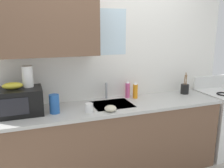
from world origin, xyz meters
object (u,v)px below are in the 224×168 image
at_px(mug_white, 89,108).
at_px(utensil_crock, 185,89).
at_px(paper_towel_roll, 28,77).
at_px(cereal_canister, 54,104).
at_px(small_bowl, 111,108).
at_px(dish_soap_bottle_orange, 135,90).
at_px(dish_soap_bottle_pink, 128,90).
at_px(stove_range, 221,121).
at_px(microwave, 19,101).
at_px(banana_bunch, 12,86).

relative_size(mug_white, utensil_crock, 0.32).
bearing_deg(paper_towel_roll, cereal_canister, -32.01).
bearing_deg(paper_towel_roll, utensil_crock, 0.57).
distance_m(utensil_crock, small_bowl, 1.23).
relative_size(paper_towel_roll, dish_soap_bottle_orange, 1.02).
relative_size(dish_soap_bottle_pink, utensil_crock, 0.76).
height_order(cereal_canister, small_bowl, cereal_canister).
relative_size(mug_white, small_bowl, 0.73).
distance_m(stove_range, microwave, 2.74).
height_order(paper_towel_roll, utensil_crock, paper_towel_roll).
height_order(dish_soap_bottle_pink, small_bowl, dish_soap_bottle_pink).
xyz_separation_m(banana_bunch, small_bowl, (0.96, -0.25, -0.27)).
height_order(dish_soap_bottle_orange, small_bowl, dish_soap_bottle_orange).
bearing_deg(dish_soap_bottle_pink, banana_bunch, -172.99).
relative_size(microwave, paper_towel_roll, 2.09).
relative_size(paper_towel_roll, utensil_crock, 0.74).
distance_m(dish_soap_bottle_orange, small_bowl, 0.59).
bearing_deg(stove_range, paper_towel_roll, 177.85).
xyz_separation_m(microwave, banana_bunch, (-0.05, 0.00, 0.17)).
relative_size(utensil_crock, small_bowl, 2.29).
xyz_separation_m(microwave, small_bowl, (0.91, -0.25, -0.10)).
xyz_separation_m(paper_towel_roll, dish_soap_bottle_pink, (1.19, 0.11, -0.27)).
relative_size(dish_soap_bottle_pink, cereal_canister, 1.13).
bearing_deg(mug_white, dish_soap_bottle_orange, 23.50).
distance_m(cereal_canister, mug_white, 0.36).
distance_m(dish_soap_bottle_orange, mug_white, 0.74).
distance_m(paper_towel_roll, cereal_canister, 0.40).
bearing_deg(dish_soap_bottle_orange, dish_soap_bottle_pink, 143.90).
bearing_deg(microwave, utensil_crock, 1.95).
bearing_deg(stove_range, small_bowl, -173.43).
distance_m(banana_bunch, dish_soap_bottle_pink, 1.36).
bearing_deg(dish_soap_bottle_orange, utensil_crock, -2.85).
height_order(stove_range, mug_white, stove_range).
xyz_separation_m(stove_range, microwave, (-2.68, 0.04, 0.58)).
bearing_deg(dish_soap_bottle_pink, utensil_crock, -6.70).
bearing_deg(banana_bunch, dish_soap_bottle_pink, 7.01).
bearing_deg(dish_soap_bottle_pink, small_bowl, -132.51).
bearing_deg(banana_bunch, stove_range, -0.98).
distance_m(mug_white, small_bowl, 0.23).
xyz_separation_m(microwave, cereal_canister, (0.34, -0.10, -0.03)).
xyz_separation_m(stove_range, paper_towel_roll, (-2.58, 0.10, 0.82)).
bearing_deg(banana_bunch, mug_white, -14.42).
bearing_deg(dish_soap_bottle_orange, cereal_canister, -168.69).
bearing_deg(paper_towel_roll, banana_bunch, -161.57).
relative_size(dish_soap_bottle_pink, mug_white, 2.38).
xyz_separation_m(mug_white, small_bowl, (0.22, -0.06, -0.02)).
relative_size(dish_soap_bottle_orange, mug_white, 2.27).
bearing_deg(stove_range, cereal_canister, -178.69).
height_order(stove_range, microwave, microwave).
distance_m(banana_bunch, small_bowl, 1.03).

